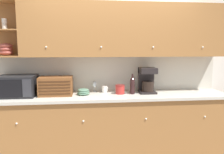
# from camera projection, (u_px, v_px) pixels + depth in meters

# --- Properties ---
(ground_plane) EXTENTS (24.00, 24.00, 0.00)m
(ground_plane) POSITION_uv_depth(u_px,v_px,m) (111.00, 145.00, 3.66)
(ground_plane) COLOR slate
(wall_back) EXTENTS (5.86, 0.06, 2.60)m
(wall_back) POSITION_uv_depth(u_px,v_px,m) (110.00, 68.00, 3.52)
(wall_back) COLOR silver
(wall_back) RESTS_ON ground_plane
(counter_unit) EXTENTS (3.48, 0.63, 0.93)m
(counter_unit) POSITION_uv_depth(u_px,v_px,m) (113.00, 125.00, 3.31)
(counter_unit) COLOR #A36B38
(counter_unit) RESTS_ON ground_plane
(backsplash_panel) EXTENTS (3.46, 0.01, 0.56)m
(backsplash_panel) POSITION_uv_depth(u_px,v_px,m) (111.00, 74.00, 3.50)
(backsplash_panel) COLOR beige
(backsplash_panel) RESTS_ON counter_unit
(upper_cabinets) EXTENTS (3.46, 0.36, 0.78)m
(upper_cabinets) POSITION_uv_depth(u_px,v_px,m) (123.00, 30.00, 3.27)
(upper_cabinets) COLOR #A36B38
(upper_cabinets) RESTS_ON backsplash_panel
(microwave) EXTENTS (0.52, 0.41, 0.30)m
(microwave) POSITION_uv_depth(u_px,v_px,m) (17.00, 86.00, 3.12)
(microwave) COLOR black
(microwave) RESTS_ON counter_unit
(bread_box) EXTENTS (0.47, 0.31, 0.27)m
(bread_box) POSITION_uv_depth(u_px,v_px,m) (56.00, 86.00, 3.19)
(bread_box) COLOR brown
(bread_box) RESTS_ON counter_unit
(bowl_stack_on_counter) EXTENTS (0.19, 0.19, 0.09)m
(bowl_stack_on_counter) POSITION_uv_depth(u_px,v_px,m) (83.00, 92.00, 3.22)
(bowl_stack_on_counter) COLOR slate
(bowl_stack_on_counter) RESTS_ON counter_unit
(wine_glass) EXTENTS (0.07, 0.07, 0.17)m
(wine_glass) POSITION_uv_depth(u_px,v_px,m) (94.00, 85.00, 3.44)
(wine_glass) COLOR silver
(wine_glass) RESTS_ON counter_unit
(mug) EXTENTS (0.10, 0.08, 0.11)m
(mug) POSITION_uv_depth(u_px,v_px,m) (105.00, 89.00, 3.38)
(mug) COLOR silver
(mug) RESTS_ON counter_unit
(storage_canister) EXTENTS (0.14, 0.14, 0.14)m
(storage_canister) POSITION_uv_depth(u_px,v_px,m) (120.00, 89.00, 3.29)
(storage_canister) COLOR #B22D28
(storage_canister) RESTS_ON counter_unit
(wine_bottle) EXTENTS (0.07, 0.07, 0.30)m
(wine_bottle) POSITION_uv_depth(u_px,v_px,m) (132.00, 85.00, 3.27)
(wine_bottle) COLOR black
(wine_bottle) RESTS_ON counter_unit
(coffee_maker) EXTENTS (0.25, 0.24, 0.39)m
(coffee_maker) POSITION_uv_depth(u_px,v_px,m) (147.00, 80.00, 3.35)
(coffee_maker) COLOR black
(coffee_maker) RESTS_ON counter_unit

